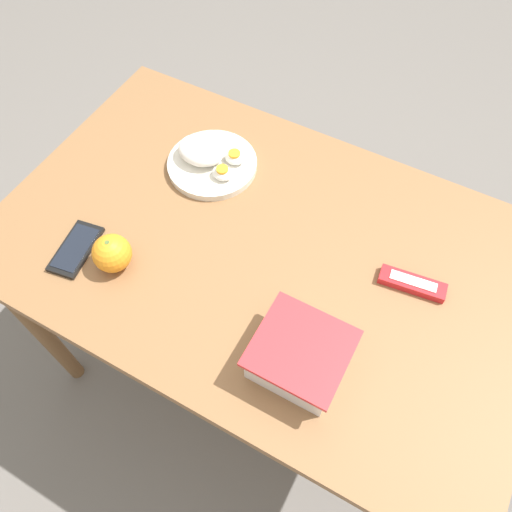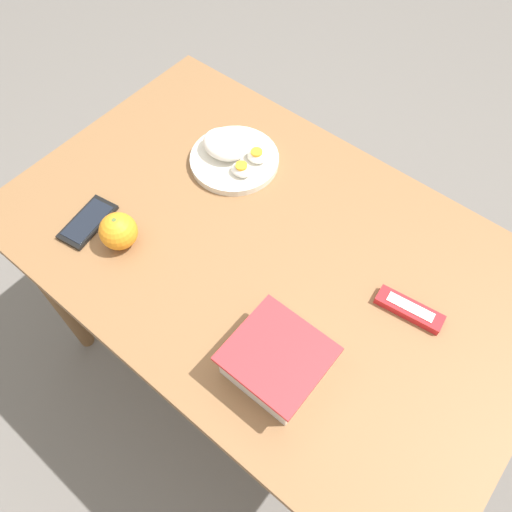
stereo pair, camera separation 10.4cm
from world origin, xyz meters
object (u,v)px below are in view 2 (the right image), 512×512
orange_fruit (118,231)px  cell_phone (88,222)px  food_container (277,362)px  candy_bar (409,309)px  rice_plate (232,155)px

orange_fruit → cell_phone: size_ratio=0.56×
food_container → candy_bar: (-0.13, -0.26, -0.03)m
orange_fruit → candy_bar: 0.62m
rice_plate → cell_phone: size_ratio=1.49×
food_container → candy_bar: size_ratio=1.21×
food_container → cell_phone: bearing=0.1°
candy_bar → food_container: bearing=63.3°
orange_fruit → cell_phone: 0.10m
rice_plate → candy_bar: rice_plate is taller
orange_fruit → candy_bar: size_ratio=0.58×
food_container → rice_plate: (0.41, -0.35, -0.01)m
candy_bar → cell_phone: bearing=21.6°
rice_plate → candy_bar: size_ratio=1.54×
food_container → rice_plate: bearing=-40.4°
orange_fruit → candy_bar: (-0.57, -0.25, -0.03)m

